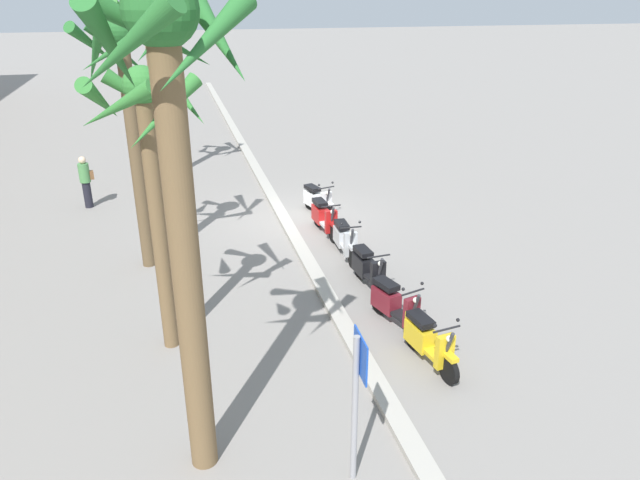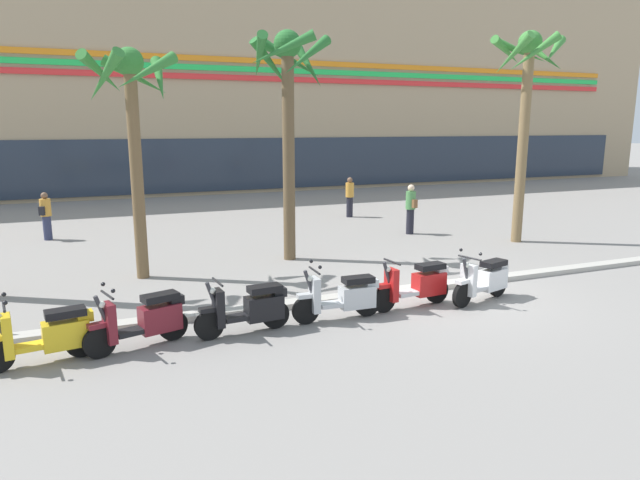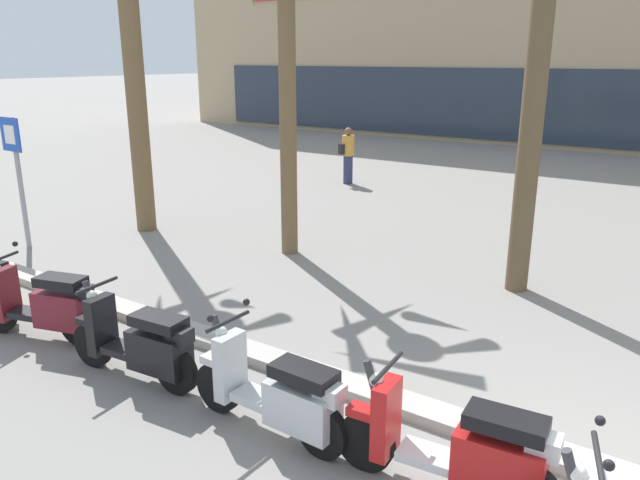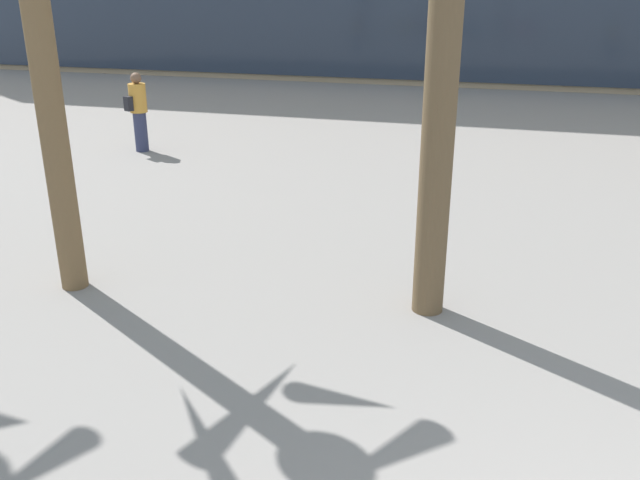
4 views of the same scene
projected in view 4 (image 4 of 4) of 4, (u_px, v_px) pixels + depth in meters
name	position (u px, v px, depth m)	size (l,w,h in m)	color
pedestrian_window_shopping	(138.00, 110.00, 13.54)	(0.37, 0.46, 1.56)	#2D3351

